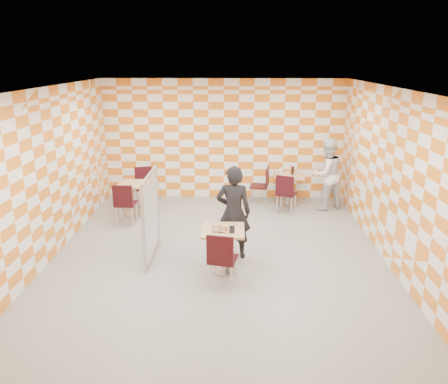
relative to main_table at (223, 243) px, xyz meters
The scene contains 15 objects.
room_shell 1.52m from the main_table, 95.45° to the left, with size 7.00×7.00×7.00m.
main_table is the anchor object (origin of this frame).
second_table 3.85m from the main_table, 67.28° to the left, with size 0.70×0.70×0.75m.
empty_table 3.45m from the main_table, 127.73° to the left, with size 0.70×0.70×0.75m.
chair_main_front 0.60m from the main_table, 90.65° to the right, with size 0.50×0.51×0.92m.
chair_second_front 3.20m from the main_table, 64.98° to the left, with size 0.55×0.56×0.92m.
chair_second_side 3.67m from the main_table, 76.32° to the left, with size 0.50×0.49×0.92m.
chair_empty_near 2.99m from the main_table, 136.73° to the left, with size 0.44×0.45×0.92m.
chair_empty_far 4.02m from the main_table, 120.50° to the left, with size 0.52×0.53×0.92m.
partition 1.43m from the main_table, 158.25° to the left, with size 0.08×1.38×1.55m.
man_dark 0.68m from the main_table, 73.54° to the left, with size 0.62×0.41×1.70m, color black.
man_white 4.01m from the main_table, 54.37° to the left, with size 0.83×0.65×1.71m, color white.
pizza_on_foil 0.26m from the main_table, 90.13° to the right, with size 0.40×0.40×0.04m.
sport_bottle 3.93m from the main_table, 70.46° to the left, with size 0.06×0.06×0.20m.
soda_bottle 3.93m from the main_table, 66.21° to the left, with size 0.07×0.07×0.23m.
Camera 1 is at (0.31, -7.34, 3.48)m, focal length 35.00 mm.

